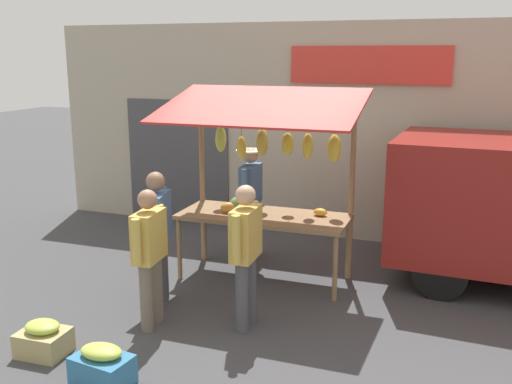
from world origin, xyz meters
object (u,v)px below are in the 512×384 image
Objects in this scene: shopper_in_grey_tee at (157,230)px; produce_crate_side at (43,339)px; shopper_in_striped_shirt at (246,247)px; produce_crate_near at (102,366)px; market_stall at (266,164)px; vendor_with_sunhat at (251,193)px; shopper_with_ponytail at (150,250)px.

shopper_in_grey_tee is 1.71m from produce_crate_side.
produce_crate_near is (0.81, 1.51, -0.74)m from shopper_in_striped_shirt.
market_stall is 1.55× the size of shopper_in_grey_tee.
market_stall is 1.03m from vendor_with_sunhat.
market_stall reaches higher than produce_crate_side.
shopper_with_ponytail is at bearing 68.20° from market_stall.
produce_crate_side is at bearing -19.37° from vendor_with_sunhat.
vendor_with_sunhat reaches higher than produce_crate_near.
produce_crate_side is (0.86, -0.26, -0.01)m from produce_crate_near.
vendor_with_sunhat reaches higher than shopper_in_striped_shirt.
shopper_in_grey_tee is at bearing 53.90° from market_stall.
vendor_with_sunhat is at bearing -105.52° from produce_crate_side.
shopper_in_grey_tee is at bearing 78.83° from shopper_in_striped_shirt.
market_stall reaches higher than vendor_with_sunhat.
market_stall is at bearing -117.67° from produce_crate_side.
vendor_with_sunhat is (0.47, -0.70, -0.59)m from market_stall.
produce_crate_near is at bearing 178.75° from shopper_in_grey_tee.
shopper_with_ponytail is at bearing -127.32° from produce_crate_side.
produce_crate_side is at bearing 138.17° from shopper_with_ponytail.
shopper_in_grey_tee is 2.84× the size of produce_crate_near.
vendor_with_sunhat is at bearing -25.73° from shopper_in_grey_tee.
shopper_with_ponytail reaches higher than produce_crate_side.
shopper_with_ponytail is 1.03m from shopper_in_striped_shirt.
market_stall is 3.29m from produce_crate_near.
market_stall reaches higher than shopper_in_grey_tee.
market_stall is at bearing -49.18° from shopper_in_grey_tee.
produce_crate_near is at bearing -176.74° from shopper_with_ponytail.
vendor_with_sunhat is 1.02× the size of shopper_in_striped_shirt.
shopper_with_ponytail is (0.24, 2.46, -0.08)m from vendor_with_sunhat.
shopper_in_striped_shirt is at bearing 15.20° from vendor_with_sunhat.
shopper_with_ponytail is at bearing -9.38° from vendor_with_sunhat.
produce_crate_side is at bearing -16.68° from produce_crate_near.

